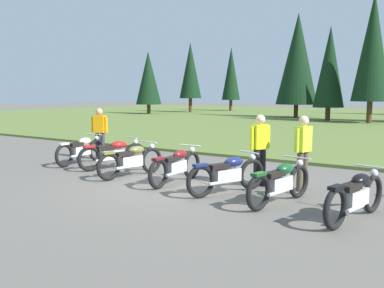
# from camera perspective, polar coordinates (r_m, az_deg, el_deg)

# --- Properties ---
(ground_plane) EXTENTS (140.00, 140.00, 0.00)m
(ground_plane) POSITION_cam_1_polar(r_m,az_deg,el_deg) (10.09, -1.91, -5.42)
(ground_plane) COLOR #605B54
(grass_moorland) EXTENTS (80.00, 44.00, 0.10)m
(grass_moorland) POSITION_cam_1_polar(r_m,az_deg,el_deg) (34.78, 24.34, 2.88)
(grass_moorland) COLOR #5B7033
(grass_moorland) RESTS_ON ground
(forest_treeline) EXTENTS (43.39, 16.91, 9.03)m
(forest_treeline) POSITION_cam_1_polar(r_m,az_deg,el_deg) (37.98, 24.28, 10.18)
(forest_treeline) COLOR #47331E
(forest_treeline) RESTS_ON ground
(motorcycle_cream) EXTENTS (0.62, 2.10, 0.88)m
(motorcycle_cream) POSITION_cam_1_polar(r_m,az_deg,el_deg) (13.28, -14.81, -0.73)
(motorcycle_cream) COLOR black
(motorcycle_cream) RESTS_ON ground
(motorcycle_red) EXTENTS (0.95, 1.99, 0.88)m
(motorcycle_red) POSITION_cam_1_polar(r_m,az_deg,el_deg) (12.19, -10.63, -1.30)
(motorcycle_red) COLOR black
(motorcycle_red) RESTS_ON ground
(motorcycle_olive) EXTENTS (0.64, 2.09, 0.88)m
(motorcycle_olive) POSITION_cam_1_polar(r_m,az_deg,el_deg) (10.98, -8.23, -2.16)
(motorcycle_olive) COLOR black
(motorcycle_olive) RESTS_ON ground
(motorcycle_maroon) EXTENTS (0.62, 2.10, 0.88)m
(motorcycle_maroon) POSITION_cam_1_polar(r_m,az_deg,el_deg) (10.07, -2.14, -2.91)
(motorcycle_maroon) COLOR black
(motorcycle_maroon) RESTS_ON ground
(motorcycle_navy) EXTENTS (0.97, 1.98, 0.88)m
(motorcycle_navy) POSITION_cam_1_polar(r_m,az_deg,el_deg) (9.08, 4.87, -4.03)
(motorcycle_navy) COLOR black
(motorcycle_navy) RESTS_ON ground
(motorcycle_british_green) EXTENTS (0.67, 2.08, 0.88)m
(motorcycle_british_green) POSITION_cam_1_polar(r_m,az_deg,el_deg) (8.39, 11.91, -5.07)
(motorcycle_british_green) COLOR black
(motorcycle_british_green) RESTS_ON ground
(motorcycle_black) EXTENTS (0.70, 2.08, 0.88)m
(motorcycle_black) POSITION_cam_1_polar(r_m,az_deg,el_deg) (7.68, 21.39, -6.53)
(motorcycle_black) COLOR black
(motorcycle_black) RESTS_ON ground
(rider_in_hivis_vest) EXTENTS (0.36, 0.50, 1.67)m
(rider_in_hivis_vest) POSITION_cam_1_polar(r_m,az_deg,el_deg) (9.81, 9.23, -0.25)
(rider_in_hivis_vest) COLOR black
(rider_in_hivis_vest) RESTS_ON ground
(rider_with_back_turned) EXTENTS (0.30, 0.54, 1.67)m
(rider_with_back_turned) POSITION_cam_1_polar(r_m,az_deg,el_deg) (9.56, 14.85, -0.58)
(rider_with_back_turned) COLOR #4C4233
(rider_with_back_turned) RESTS_ON ground
(rider_near_row_end) EXTENTS (0.51, 0.34, 1.67)m
(rider_near_row_end) POSITION_cam_1_polar(r_m,az_deg,el_deg) (13.96, -12.44, 1.81)
(rider_near_row_end) COLOR #2D2D38
(rider_near_row_end) RESTS_ON ground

